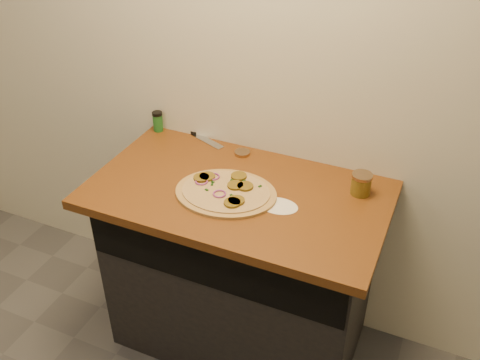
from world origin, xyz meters
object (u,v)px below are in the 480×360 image
at_px(pizza, 226,192).
at_px(salsa_jar, 361,184).
at_px(chefs_knife, 197,135).
at_px(spice_shaker, 158,121).

distance_m(pizza, salsa_jar, 0.54).
distance_m(pizza, chefs_knife, 0.49).
relative_size(pizza, chefs_knife, 1.67).
bearing_deg(chefs_knife, pizza, -49.30).
bearing_deg(salsa_jar, chefs_knife, 169.21).
distance_m(chefs_knife, salsa_jar, 0.82).
xyz_separation_m(pizza, spice_shaker, (-0.52, 0.35, 0.04)).
bearing_deg(salsa_jar, pizza, -155.72).
distance_m(salsa_jar, spice_shaker, 1.01).
xyz_separation_m(pizza, salsa_jar, (0.49, 0.22, 0.04)).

